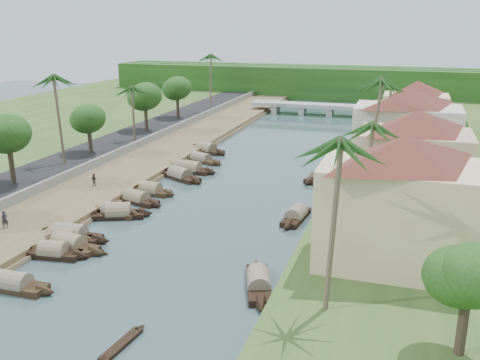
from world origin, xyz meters
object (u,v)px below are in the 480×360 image
(bridge, at_px, (316,107))
(building_near, at_px, (400,201))
(sampan_1, at_px, (54,253))
(person_near, at_px, (5,220))
(sampan_0, at_px, (13,285))

(bridge, xyz_separation_m, building_near, (18.99, -74.00, 4.66))
(bridge, relative_size, sampan_1, 4.08)
(bridge, bearing_deg, sampan_1, -96.51)
(building_near, bearing_deg, person_near, -176.16)
(building_near, height_order, sampan_1, building_near)
(bridge, xyz_separation_m, sampan_1, (-9.02, -79.05, -1.31))
(sampan_0, bearing_deg, person_near, 132.28)
(building_near, distance_m, sampan_1, 29.08)
(building_near, height_order, person_near, building_near)
(building_near, bearing_deg, sampan_0, -158.19)
(sampan_1, xyz_separation_m, person_near, (-7.22, 2.68, 1.22))
(sampan_0, relative_size, sampan_1, 1.12)
(sampan_1, bearing_deg, bridge, 77.14)
(sampan_0, height_order, person_near, person_near)
(sampan_1, relative_size, person_near, 4.12)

